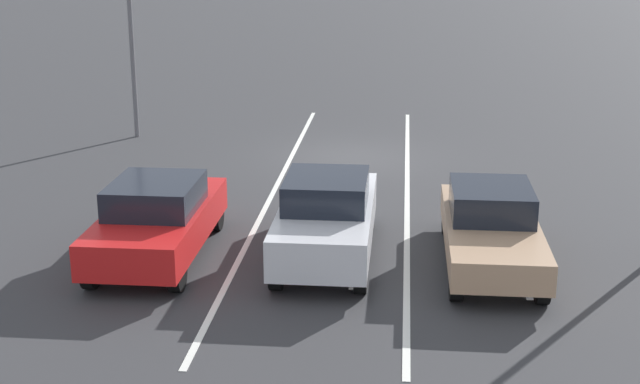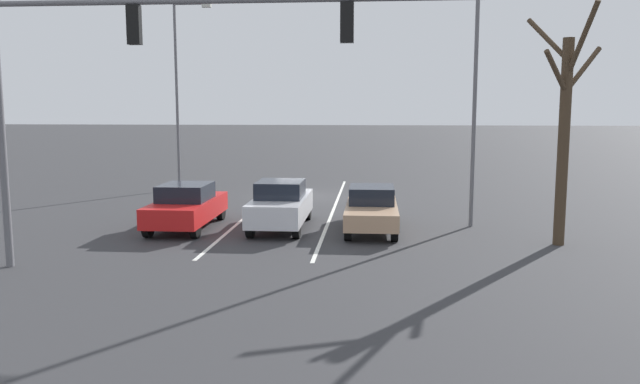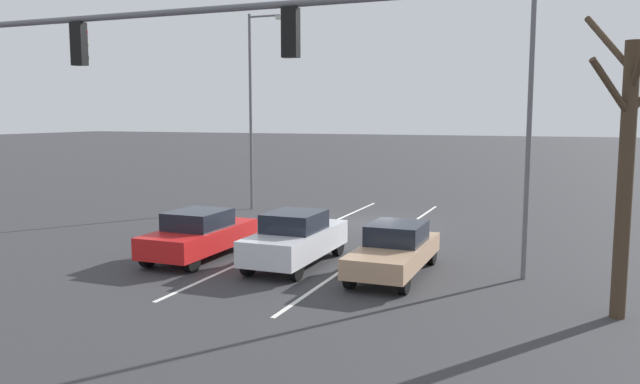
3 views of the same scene
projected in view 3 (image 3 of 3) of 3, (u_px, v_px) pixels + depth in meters
ground_plane at (370, 224)px, 26.41m from camera, size 240.00×240.00×0.00m
lane_stripe_left_divider at (385, 241)px, 22.73m from camera, size 0.12×18.71×0.01m
lane_stripe_center_divider at (304, 235)px, 23.91m from camera, size 0.12×18.71×0.01m
car_red_rightlane_front at (200, 234)px, 19.98m from camera, size 1.82×4.49×1.55m
car_tan_leftlane_front at (395, 249)px, 17.86m from camera, size 1.71×4.67×1.47m
car_silver_midlane_front at (296, 238)px, 19.03m from camera, size 1.75×4.57×1.66m
traffic_signal_gantry at (82, 84)px, 14.10m from camera, size 12.14×0.37×7.06m
street_lamp_right_shoulder at (254, 100)px, 29.91m from camera, size 1.92×0.24×9.34m
street_lamp_left_shoulder at (523, 96)px, 16.97m from camera, size 1.94×0.24×8.93m
bare_tree_near at (626, 159)px, 13.72m from camera, size 2.24×2.35×7.08m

